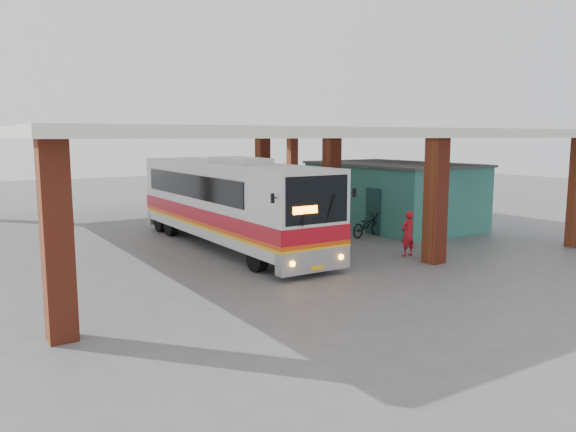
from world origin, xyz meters
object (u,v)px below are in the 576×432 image
(coach_bus, at_px, (229,202))
(motorcycle, at_px, (367,225))
(red_chair, at_px, (323,219))
(pedestrian, at_px, (408,234))

(coach_bus, relative_size, motorcycle, 6.28)
(coach_bus, bearing_deg, motorcycle, -11.44)
(motorcycle, height_order, red_chair, motorcycle)
(motorcycle, xyz_separation_m, red_chair, (-0.10, 3.15, -0.13))
(pedestrian, height_order, red_chair, pedestrian)
(coach_bus, xyz_separation_m, red_chair, (6.03, 1.90, -1.40))
(coach_bus, bearing_deg, red_chair, 17.60)
(motorcycle, relative_size, red_chair, 2.32)
(red_chair, bearing_deg, pedestrian, -84.58)
(coach_bus, bearing_deg, pedestrian, -46.94)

